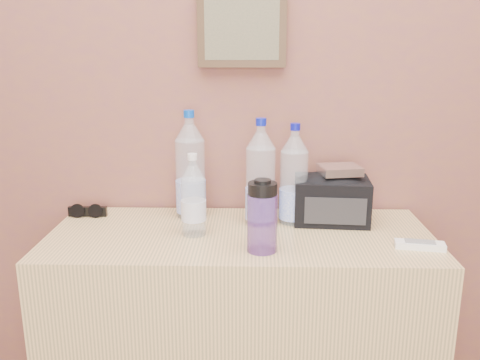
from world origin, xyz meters
name	(u,v)px	position (x,y,z in m)	size (l,w,h in m)	color
picture_frame	(242,29)	(-0.03, 1.98, 1.40)	(0.30, 0.03, 0.25)	#382311
dresser	(240,339)	(-0.03, 1.72, 0.38)	(1.22, 0.51, 0.77)	#AC8053
pet_large_a	(190,170)	(-0.21, 1.89, 0.93)	(0.10, 0.10, 0.37)	white
pet_large_b	(260,178)	(0.03, 1.82, 0.92)	(0.10, 0.10, 0.36)	white
pet_large_c	(294,180)	(0.15, 1.83, 0.91)	(0.09, 0.09, 0.34)	silver
pet_small	(193,200)	(-0.18, 1.71, 0.88)	(0.08, 0.08, 0.26)	white
nalgene_bottle	(262,216)	(0.04, 1.58, 0.87)	(0.09, 0.09, 0.22)	#582E85
sunglasses	(88,211)	(-0.57, 1.88, 0.78)	(0.13, 0.05, 0.03)	black
ac_remote	(420,245)	(0.50, 1.61, 0.78)	(0.14, 0.05, 0.02)	white
toiletry_bag	(331,197)	(0.28, 1.85, 0.85)	(0.25, 0.18, 0.17)	black
foil_packet	(340,170)	(0.30, 1.84, 0.95)	(0.13, 0.11, 0.03)	silver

